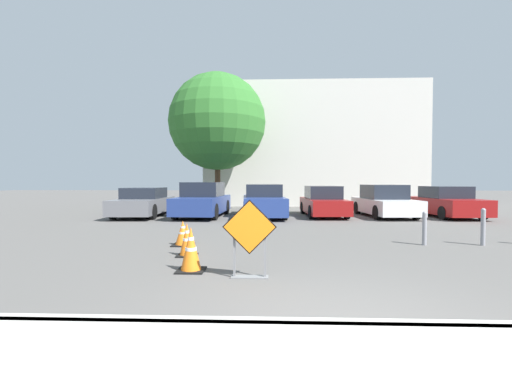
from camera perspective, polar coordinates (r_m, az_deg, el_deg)
The scene contains 16 objects.
ground_plane at distance 13.85m, azimuth 5.85°, elevation -5.12°, with size 96.00×96.00×0.00m, color #565451.
curb_lip at distance 4.15m, azimuth 15.61°, elevation -20.98°, with size 22.76×0.20×0.14m.
road_closed_sign at distance 5.91m, azimuth -1.09°, elevation -7.20°, with size 0.94×0.20×1.36m.
traffic_cone_nearest at distance 6.54m, azimuth -10.80°, elevation -9.40°, with size 0.51×0.51×0.82m.
traffic_cone_second at distance 7.85m, azimuth -11.44°, elevation -7.84°, with size 0.43×0.43×0.74m.
traffic_cone_third at distance 9.14m, azimuth -12.09°, elevation -6.76°, with size 0.53×0.53×0.65m.
parked_car_nearest at distance 17.20m, azimuth -18.19°, elevation -1.70°, with size 2.06×4.65×1.36m.
parked_car_second at distance 16.32m, azimuth -8.85°, elevation -1.46°, with size 2.14×4.55×1.62m.
parked_car_third at distance 16.05m, azimuth 1.23°, elevation -1.64°, with size 2.15×4.61×1.52m.
parked_car_fourth at distance 16.66m, azimuth 11.14°, elevation -1.71°, with size 1.91×4.10×1.44m.
parked_car_fifth at distance 17.28m, azimuth 20.59°, elevation -1.58°, with size 2.14×4.36×1.50m.
parked_car_sixth at distance 18.38m, azimuth 29.08°, elevation -1.57°, with size 2.08×4.27×1.43m.
bollard_nearest at distance 9.99m, azimuth 26.27°, elevation -5.29°, with size 0.12×0.12×0.88m.
bollard_second at distance 10.68m, azimuth 33.63°, elevation -4.71°, with size 0.12×0.12×0.97m.
building_facade_backdrop at distance 25.16m, azimuth 9.17°, elevation 7.42°, with size 14.79×5.00×8.27m.
street_tree_behind_lot at distance 20.16m, azimuth -6.45°, elevation 11.51°, with size 5.54×5.54×7.84m.
Camera 1 is at (-0.91, -3.72, 1.67)m, focal length 24.00 mm.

